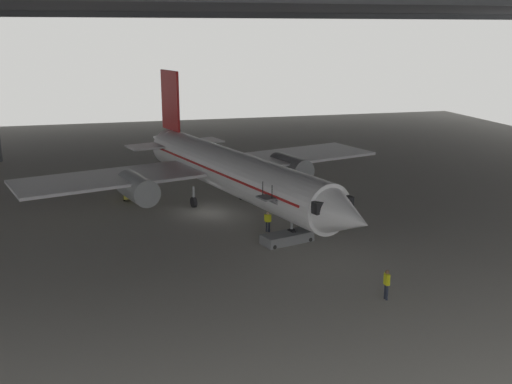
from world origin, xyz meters
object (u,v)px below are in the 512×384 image
object	(u,v)px
crew_worker_near_nose	(387,283)
baggage_tug	(131,193)
boarding_stairs	(286,233)
airplane_main	(229,170)
crew_worker_by_stairs	(268,221)

from	to	relation	value
crew_worker_near_nose	baggage_tug	world-z (taller)	crew_worker_near_nose
boarding_stairs	crew_worker_near_nose	world-z (taller)	boarding_stairs
airplane_main	crew_worker_near_nose	size ratio (longest dim) A/B	19.29
airplane_main	crew_worker_near_nose	xyz separation A→B (m)	(4.75, -19.85, -2.34)
boarding_stairs	crew_worker_near_nose	distance (m)	10.78
airplane_main	boarding_stairs	distance (m)	9.99
airplane_main	crew_worker_by_stairs	xyz separation A→B (m)	(1.53, -6.76, -2.46)
crew_worker_by_stairs	baggage_tug	xyz separation A→B (m)	(-9.40, 12.16, -0.36)
baggage_tug	crew_worker_by_stairs	bearing A→B (deg)	-52.28
boarding_stairs	crew_worker_by_stairs	world-z (taller)	boarding_stairs
airplane_main	crew_worker_by_stairs	bearing A→B (deg)	-77.25
airplane_main	baggage_tug	bearing A→B (deg)	145.57
airplane_main	crew_worker_near_nose	distance (m)	20.54
crew_worker_by_stairs	crew_worker_near_nose	bearing A→B (deg)	-76.18
boarding_stairs	baggage_tug	xyz separation A→B (m)	(-10.05, 14.79, -0.20)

